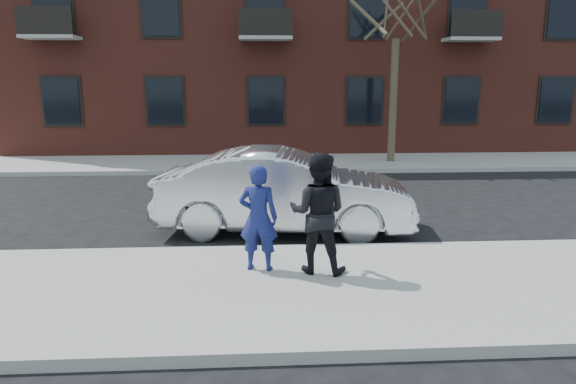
{
  "coord_description": "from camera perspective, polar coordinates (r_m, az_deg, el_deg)",
  "views": [
    {
      "loc": [
        -0.23,
        -6.86,
        2.91
      ],
      "look_at": [
        0.2,
        0.4,
        1.34
      ],
      "focal_mm": 32.0,
      "sensor_mm": 36.0,
      "label": 1
    }
  ],
  "objects": [
    {
      "name": "ground",
      "position": [
        7.46,
        -1.37,
        -10.83
      ],
      "size": [
        100.0,
        100.0,
        0.0
      ],
      "primitive_type": "plane",
      "color": "black",
      "rests_on": "ground"
    },
    {
      "name": "man_hoodie",
      "position": [
        7.58,
        -3.31,
        -2.88
      ],
      "size": [
        0.64,
        0.53,
        1.59
      ],
      "rotation": [
        0.0,
        0.0,
        2.96
      ],
      "color": "navy",
      "rests_on": "near_sidewalk"
    },
    {
      "name": "silver_sedan",
      "position": [
        10.02,
        -0.36,
        0.06
      ],
      "size": [
        5.1,
        2.3,
        1.63
      ],
      "primitive_type": "imported",
      "rotation": [
        0.0,
        0.0,
        1.45
      ],
      "color": "silver",
      "rests_on": "ground"
    },
    {
      "name": "near_curb",
      "position": [
        8.88,
        -1.73,
        -6.48
      ],
      "size": [
        50.0,
        0.1,
        0.15
      ],
      "primitive_type": "cube",
      "color": "#999691",
      "rests_on": "ground"
    },
    {
      "name": "man_peacoat",
      "position": [
        7.48,
        3.35,
        -2.35
      ],
      "size": [
        1.01,
        0.88,
        1.78
      ],
      "rotation": [
        0.0,
        0.0,
        2.87
      ],
      "color": "black",
      "rests_on": "near_sidewalk"
    },
    {
      "name": "far_sidewalk",
      "position": [
        18.33,
        -2.63,
        3.23
      ],
      "size": [
        50.0,
        3.5,
        0.15
      ],
      "primitive_type": "cube",
      "color": "gray",
      "rests_on": "ground"
    },
    {
      "name": "street_tree",
      "position": [
        18.66,
        12.06,
        19.94
      ],
      "size": [
        3.6,
        3.6,
        6.8
      ],
      "color": "#3D3124",
      "rests_on": "far_sidewalk"
    },
    {
      "name": "apartment_building",
      "position": [
        25.17,
        1.83,
        19.54
      ],
      "size": [
        24.3,
        10.3,
        12.3
      ],
      "color": "maroon",
      "rests_on": "ground"
    },
    {
      "name": "near_sidewalk",
      "position": [
        7.2,
        -1.3,
        -11.06
      ],
      "size": [
        50.0,
        3.5,
        0.15
      ],
      "primitive_type": "cube",
      "color": "gray",
      "rests_on": "ground"
    },
    {
      "name": "far_curb",
      "position": [
        16.56,
        -2.54,
        2.27
      ],
      "size": [
        50.0,
        0.1,
        0.15
      ],
      "primitive_type": "cube",
      "color": "#999691",
      "rests_on": "ground"
    }
  ]
}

